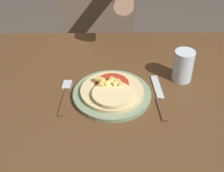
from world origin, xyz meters
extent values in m
cube|color=brown|center=(0.00, 0.00, 0.73)|extent=(0.99, 0.86, 0.03)
cylinder|color=brown|center=(-0.44, 0.37, 0.36)|extent=(0.06, 0.06, 0.72)
cylinder|color=brown|center=(0.44, 0.37, 0.36)|extent=(0.06, 0.06, 0.72)
cylinder|color=gray|center=(-0.01, 0.01, 0.75)|extent=(0.25, 0.25, 0.01)
cylinder|color=#E0C689|center=(-0.01, 0.01, 0.77)|extent=(0.20, 0.20, 0.01)
cylinder|color=#B22D1E|center=(-0.01, 0.04, 0.77)|extent=(0.11, 0.11, 0.00)
cylinder|color=beige|center=(-0.01, -0.02, 0.78)|extent=(0.12, 0.12, 0.01)
cylinder|color=#E5BC5B|center=(0.00, 0.02, 0.79)|extent=(0.03, 0.03, 0.02)
cylinder|color=#E5BC5B|center=(-0.01, 0.04, 0.79)|extent=(0.03, 0.03, 0.02)
cylinder|color=#E5BC5B|center=(0.01, 0.03, 0.79)|extent=(0.03, 0.03, 0.02)
cylinder|color=#E5BC5B|center=(-0.05, 0.05, 0.79)|extent=(0.03, 0.03, 0.02)
cylinder|color=#E5BC5B|center=(-0.05, 0.03, 0.79)|extent=(0.03, 0.04, 0.02)
cylinder|color=#E5BC5B|center=(-0.02, 0.03, 0.79)|extent=(0.04, 0.04, 0.02)
cube|color=brown|center=(-0.16, -0.02, 0.75)|extent=(0.02, 0.13, 0.00)
cube|color=silver|center=(-0.16, 0.07, 0.75)|extent=(0.03, 0.05, 0.00)
cube|color=brown|center=(0.14, -0.05, 0.75)|extent=(0.03, 0.10, 0.00)
cube|color=silver|center=(0.14, 0.06, 0.75)|extent=(0.03, 0.12, 0.00)
cylinder|color=silver|center=(0.22, 0.10, 0.80)|extent=(0.07, 0.07, 0.11)
cylinder|color=#2D2D38|center=(-0.15, 0.67, 0.26)|extent=(0.11, 0.11, 0.52)
cylinder|color=#2D2D38|center=(0.00, 0.67, 0.26)|extent=(0.11, 0.11, 0.52)
camera|label=1|loc=(-0.02, -0.75, 1.38)|focal=50.00mm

